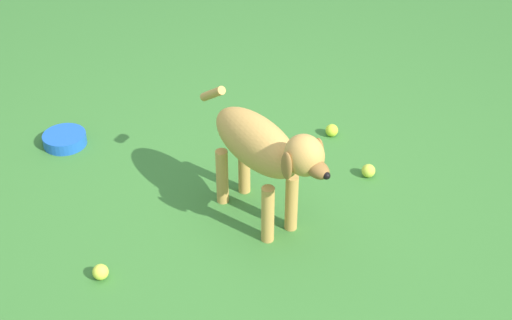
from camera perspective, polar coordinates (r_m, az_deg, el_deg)
name	(u,v)px	position (r m, az deg, el deg)	size (l,w,h in m)	color
ground	(257,210)	(3.36, 0.06, -3.92)	(14.00, 14.00, 0.00)	#38722D
dog	(263,149)	(3.08, 0.56, 0.86)	(0.35, 0.83, 0.58)	#C69347
tennis_ball_0	(332,130)	(3.86, 5.88, 2.30)	(0.07, 0.07, 0.07)	#C2DA30
tennis_ball_1	(101,272)	(3.08, -11.94, -8.48)	(0.07, 0.07, 0.07)	#D2DE40
tennis_ball_2	(368,171)	(3.59, 8.69, -0.83)	(0.07, 0.07, 0.07)	#C2D13D
water_bowl	(65,139)	(3.90, -14.58, 1.56)	(0.22, 0.22, 0.06)	blue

